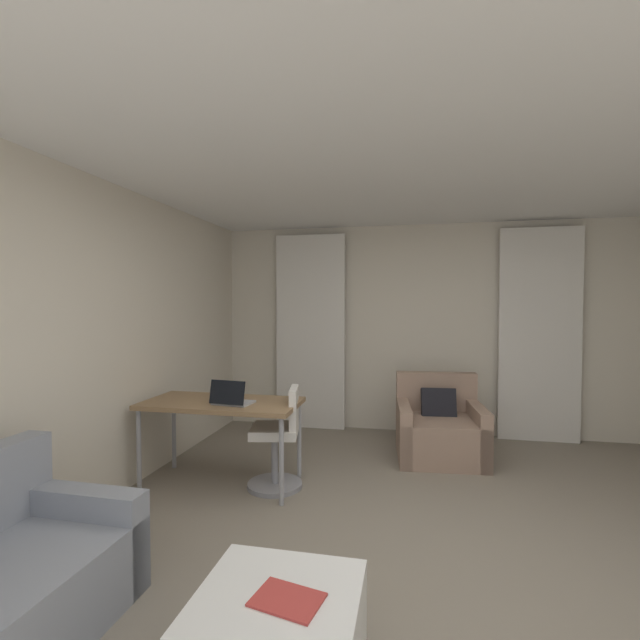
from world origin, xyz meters
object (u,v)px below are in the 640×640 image
armchair (439,430)px  laptop (232,399)px  desk (222,408)px  magazine_open (287,600)px  coffee_table (278,638)px  desk_chair (279,443)px

armchair → laptop: (-1.80, -1.23, 0.51)m
desk → magazine_open: desk is taller
laptop → coffee_table: bearing=-61.6°
desk_chair → laptop: size_ratio=2.55×
coffee_table → armchair: bearing=74.4°
magazine_open → desk_chair: bearing=108.0°
coffee_table → desk: bearing=120.3°
desk → desk_chair: (0.52, 0.04, -0.29)m
armchair → magazine_open: 3.13m
armchair → desk_chair: size_ratio=1.06×
magazine_open → laptop: bearing=119.3°
laptop → coffee_table: laptop is taller
coffee_table → laptop: bearing=118.4°
desk → magazine_open: (1.15, -1.91, -0.30)m
desk_chair → magazine_open: desk_chair is taller
laptop → coffee_table: (0.96, -1.77, -0.60)m
desk_chair → laptop: 0.57m
desk_chair → magazine_open: 2.06m
coffee_table → magazine_open: size_ratio=2.19×
armchair → desk: size_ratio=0.68×
laptop → magazine_open: laptop is taller
armchair → desk: 2.27m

